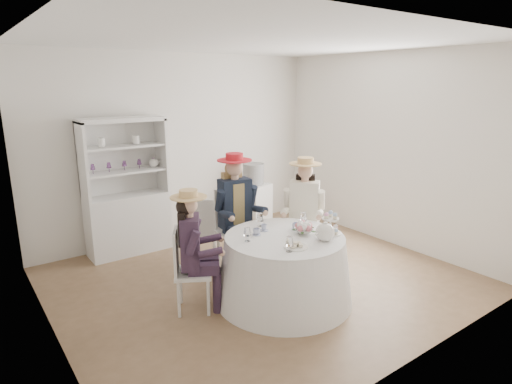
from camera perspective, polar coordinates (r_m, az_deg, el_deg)
ground at (r=5.22m, az=0.66°, el=-11.46°), size 4.50×4.50×0.00m
ceiling at (r=4.72m, az=0.76°, el=19.54°), size 4.50×4.50×0.00m
wall_back at (r=6.48m, az=-10.02°, el=5.94°), size 4.50×0.00×4.50m
wall_front at (r=3.45m, az=21.06°, el=-2.14°), size 4.50×0.00×4.50m
wall_left at (r=3.91m, az=-26.69°, el=-0.85°), size 0.00×4.50×4.50m
wall_right at (r=6.38m, az=17.17°, el=5.39°), size 0.00×4.50×4.50m
tea_table at (r=4.63m, az=3.77°, el=-10.14°), size 1.46×1.46×0.72m
hutch at (r=6.05m, az=-16.78°, el=-1.79°), size 1.14×0.55×1.84m
side_table at (r=6.96m, az=-0.34°, el=-1.72°), size 0.55×0.55×0.70m
hatbox at (r=6.83m, az=-0.34°, el=2.44°), size 0.44×0.44×0.33m
guest_left at (r=4.33m, az=-8.45°, el=-6.86°), size 0.54×0.50×1.27m
guest_mid at (r=5.20m, az=-2.71°, el=-1.79°), size 0.54×0.56×1.47m
guest_right at (r=5.35m, az=6.42°, el=-1.87°), size 0.60×0.58×1.40m
spare_chair at (r=5.55m, az=-7.12°, el=-4.79°), size 0.49×0.49×0.86m
teacup_a at (r=4.50m, az=0.08°, el=-5.38°), size 0.09×0.09×0.06m
teacup_b at (r=4.63m, az=1.05°, el=-4.81°), size 0.09×0.09×0.06m
teacup_c at (r=4.69m, az=5.34°, el=-4.61°), size 0.10×0.10×0.07m
flower_bowl at (r=4.57m, az=6.35°, el=-5.25°), size 0.25×0.25×0.05m
flower_arrangement at (r=4.55m, az=6.48°, el=-4.55°), size 0.18×0.18×0.07m
table_teapot at (r=4.40m, az=9.22°, el=-5.31°), size 0.27×0.19×0.20m
sandwich_plate at (r=4.20m, az=5.33°, el=-7.18°), size 0.24×0.24×0.05m
cupcake_stand at (r=4.60m, az=9.86°, el=-4.46°), size 0.25×0.25×0.23m
stemware_set at (r=4.46m, az=3.86°, el=-5.01°), size 0.86×0.83×0.15m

